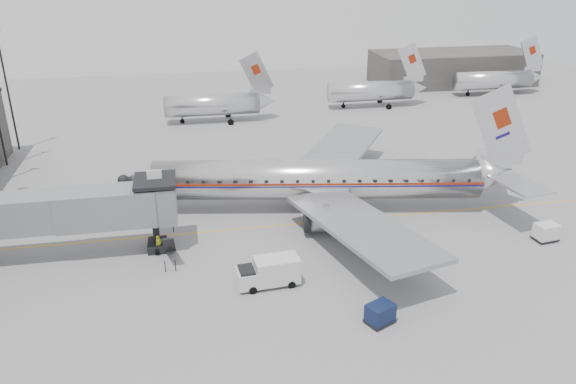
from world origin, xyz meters
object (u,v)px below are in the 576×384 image
(baggage_cart_navy, at_px, (380,313))
(service_van, at_px, (269,272))
(ramp_worker, at_px, (159,244))
(baggage_cart_white, at_px, (546,232))
(airliner, at_px, (324,179))

(baggage_cart_navy, bearing_deg, service_van, 112.67)
(baggage_cart_navy, height_order, ramp_worker, ramp_worker)
(service_van, bearing_deg, ramp_worker, 136.43)
(service_van, distance_m, ramp_worker, 10.83)
(baggage_cart_navy, relative_size, ramp_worker, 1.48)
(baggage_cart_white, height_order, ramp_worker, ramp_worker)
(airliner, distance_m, service_van, 14.90)
(airliner, distance_m, baggage_cart_white, 20.52)
(airliner, height_order, service_van, airliner)
(baggage_cart_navy, bearing_deg, baggage_cart_white, 0.35)
(service_van, height_order, baggage_cart_navy, service_van)
(airliner, xyz_separation_m, service_van, (-7.53, -12.70, -1.97))
(baggage_cart_navy, distance_m, baggage_cart_white, 20.44)
(baggage_cart_navy, bearing_deg, airliner, 62.69)
(service_van, distance_m, baggage_cart_navy, 9.15)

